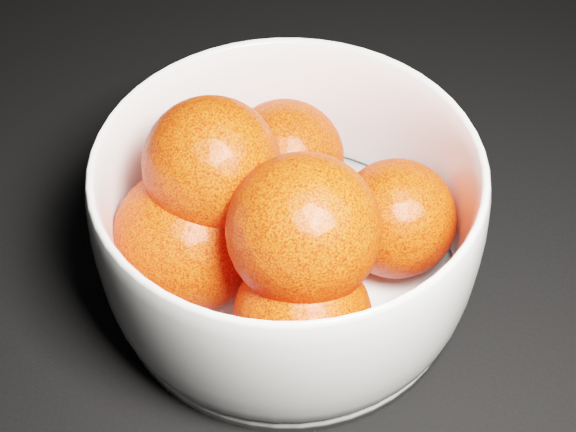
% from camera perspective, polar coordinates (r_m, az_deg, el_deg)
% --- Properties ---
extents(ground, '(3.00, 3.00, 0.00)m').
position_cam_1_polar(ground, '(0.76, -13.18, 12.92)').
color(ground, black).
rests_on(ground, ground).
extents(bowl, '(0.23, 0.23, 0.11)m').
position_cam_1_polar(bowl, '(0.49, -0.00, -0.44)').
color(bowl, silver).
rests_on(bowl, ground).
extents(orange_pile, '(0.20, 0.20, 0.13)m').
position_cam_1_polar(orange_pile, '(0.48, -1.20, -0.33)').
color(orange_pile, red).
rests_on(orange_pile, bowl).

